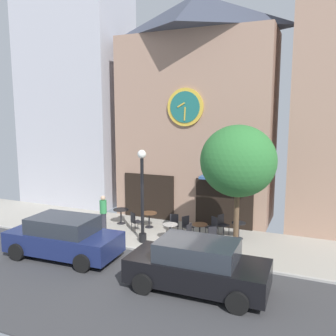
{
  "coord_description": "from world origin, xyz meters",
  "views": [
    {
      "loc": [
        5.41,
        -11.8,
        5.33
      ],
      "look_at": [
        -0.57,
        2.16,
        3.04
      ],
      "focal_mm": 37.76,
      "sensor_mm": 36.0,
      "label": 1
    }
  ],
  "objects": [
    {
      "name": "cafe_chair_near_lamp",
      "position": [
        0.62,
        1.36,
        0.53
      ],
      "size": [
        0.46,
        0.46,
        0.9
      ],
      "color": "black",
      "rests_on": "ground_plane"
    },
    {
      "name": "parked_car_navy",
      "position": [
        -3.26,
        -1.61,
        0.76
      ],
      "size": [
        4.38,
        2.18,
        1.55
      ],
      "color": "navy",
      "rests_on": "ground_plane"
    },
    {
      "name": "cafe_chair_outer",
      "position": [
        -0.38,
        2.4,
        0.53
      ],
      "size": [
        0.52,
        0.52,
        0.9
      ],
      "color": "black",
      "rests_on": "ground_plane"
    },
    {
      "name": "cafe_table_rightmost",
      "position": [
        -0.23,
        1.58,
        0.49
      ],
      "size": [
        0.65,
        0.65,
        0.72
      ],
      "color": "black",
      "rests_on": "ground_plane"
    },
    {
      "name": "cafe_table_center",
      "position": [
        0.96,
        2.0,
        0.51
      ],
      "size": [
        0.67,
        0.67,
        0.75
      ],
      "color": "black",
      "rests_on": "ground_plane"
    },
    {
      "name": "cafe_chair_corner",
      "position": [
        0.25,
        2.35,
        0.53
      ],
      "size": [
        0.55,
        0.55,
        0.9
      ],
      "color": "black",
      "rests_on": "ground_plane"
    },
    {
      "name": "clock_building",
      "position": [
        -0.57,
        5.77,
        5.82
      ],
      "size": [
        7.94,
        4.33,
        11.28
      ],
      "color": "#9E7A66",
      "rests_on": "ground_plane"
    },
    {
      "name": "cafe_chair_mid_row",
      "position": [
        1.63,
        3.21,
        0.53
      ],
      "size": [
        0.54,
        0.54,
        0.9
      ],
      "color": "black",
      "rests_on": "ground_plane"
    },
    {
      "name": "cafe_chair_facing_street",
      "position": [
        1.32,
        2.7,
        0.53
      ],
      "size": [
        0.56,
        0.56,
        0.9
      ],
      "color": "black",
      "rests_on": "ground_plane"
    },
    {
      "name": "parked_car_black",
      "position": [
        2.2,
        -2.03,
        0.76
      ],
      "size": [
        4.33,
        2.08,
        1.55
      ],
      "color": "black",
      "rests_on": "ground_plane"
    },
    {
      "name": "pedestrian_green",
      "position": [
        -3.55,
        1.53,
        0.86
      ],
      "size": [
        0.45,
        0.45,
        1.67
      ],
      "color": "#2D2D38",
      "rests_on": "ground_plane"
    },
    {
      "name": "street_lamp",
      "position": [
        -1.23,
        0.97,
        1.99
      ],
      "size": [
        0.36,
        0.36,
        3.92
      ],
      "color": "black",
      "rests_on": "ground_plane"
    },
    {
      "name": "cafe_table_center_right",
      "position": [
        -1.84,
        2.83,
        0.52
      ],
      "size": [
        0.75,
        0.75,
        0.72
      ],
      "color": "black",
      "rests_on": "ground_plane"
    },
    {
      "name": "cafe_chair_facing_wall",
      "position": [
        1.61,
        1.5,
        0.53
      ],
      "size": [
        0.57,
        0.57,
        0.9
      ],
      "color": "black",
      "rests_on": "ground_plane"
    },
    {
      "name": "street_tree",
      "position": [
        2.73,
        0.94,
        3.65
      ],
      "size": [
        2.79,
        2.51,
        4.99
      ],
      "color": "brown",
      "rests_on": "ground_plane"
    },
    {
      "name": "cafe_table_near_door",
      "position": [
        -3.38,
        2.8,
        0.54
      ],
      "size": [
        0.76,
        0.76,
        0.73
      ],
      "color": "black",
      "rests_on": "ground_plane"
    },
    {
      "name": "neighbor_building_left",
      "position": [
        -8.43,
        6.28,
        7.76
      ],
      "size": [
        6.24,
        3.95,
        15.51
      ],
      "color": "#B2B2BC",
      "rests_on": "ground_plane"
    },
    {
      "name": "ground_plane",
      "position": [
        0.0,
        -0.83,
        -0.02
      ],
      "size": [
        26.52,
        10.32,
        0.13
      ],
      "color": "#9E998E"
    },
    {
      "name": "cafe_table_near_curb",
      "position": [
        2.43,
        2.93,
        0.47
      ],
      "size": [
        0.61,
        0.61,
        0.73
      ],
      "color": "black",
      "rests_on": "ground_plane"
    },
    {
      "name": "cafe_chair_curbside",
      "position": [
        -2.17,
        2.02,
        0.53
      ],
      "size": [
        0.55,
        0.55,
        0.9
      ],
      "color": "black",
      "rests_on": "ground_plane"
    }
  ]
}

